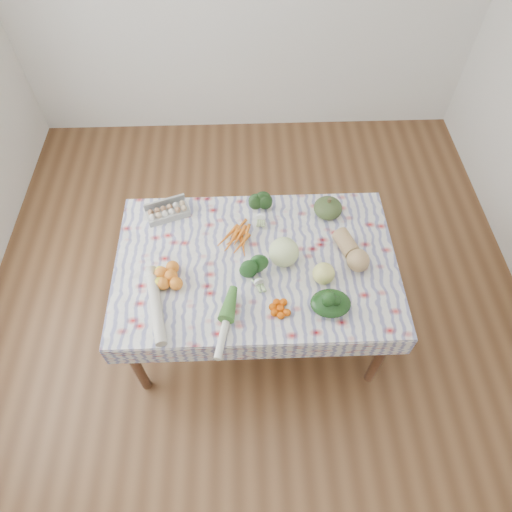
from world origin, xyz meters
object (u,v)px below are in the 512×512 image
at_px(dining_table, 256,270).
at_px(grapefruit, 324,273).
at_px(kabocha_squash, 328,208).
at_px(butternut_squash, 352,250).
at_px(cabbage, 284,252).
at_px(egg_carton, 168,213).

xyz_separation_m(dining_table, grapefruit, (0.38, -0.14, 0.15)).
height_order(kabocha_squash, butternut_squash, butternut_squash).
bearing_deg(dining_table, cabbage, 0.24).
relative_size(kabocha_squash, cabbage, 1.02).
relative_size(cabbage, grapefruit, 1.39).
bearing_deg(butternut_squash, cabbage, 163.20).
relative_size(egg_carton, kabocha_squash, 1.47).
xyz_separation_m(cabbage, butternut_squash, (0.40, 0.02, -0.02)).
relative_size(kabocha_squash, grapefruit, 1.42).
xyz_separation_m(egg_carton, grapefruit, (0.91, -0.51, 0.03)).
distance_m(kabocha_squash, cabbage, 0.47).
height_order(dining_table, kabocha_squash, kabocha_squash).
bearing_deg(egg_carton, kabocha_squash, -20.44).
bearing_deg(cabbage, grapefruit, -32.85).
bearing_deg(butternut_squash, egg_carton, 142.77).
relative_size(dining_table, grapefruit, 12.65).
bearing_deg(cabbage, butternut_squash, 2.82).
height_order(dining_table, cabbage, cabbage).
bearing_deg(egg_carton, grapefruit, -48.61).
bearing_deg(kabocha_squash, cabbage, -130.62).
distance_m(cabbage, butternut_squash, 0.40).
relative_size(egg_carton, butternut_squash, 0.92).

